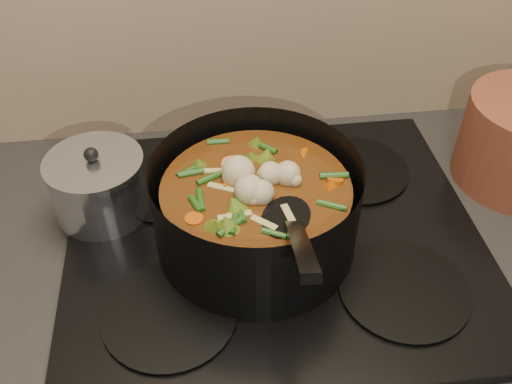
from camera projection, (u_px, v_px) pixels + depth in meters
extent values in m
cube|color=black|center=(274.00, 254.00, 0.89)|extent=(2.64, 0.64, 0.05)
cube|color=black|center=(274.00, 238.00, 0.87)|extent=(0.62, 0.54, 0.02)
cylinder|color=black|center=(170.00, 314.00, 0.75)|extent=(0.18, 0.18, 0.01)
cylinder|color=black|center=(404.00, 289.00, 0.78)|extent=(0.18, 0.18, 0.01)
cylinder|color=black|center=(167.00, 185.00, 0.94)|extent=(0.18, 0.18, 0.01)
cylinder|color=black|center=(355.00, 170.00, 0.97)|extent=(0.18, 0.18, 0.01)
cylinder|color=black|center=(256.00, 207.00, 0.80)|extent=(0.36, 0.36, 0.14)
cylinder|color=black|center=(256.00, 240.00, 0.85)|extent=(0.29, 0.29, 0.01)
cylinder|color=#653011|center=(256.00, 213.00, 0.81)|extent=(0.26, 0.26, 0.10)
cylinder|color=#D05109|center=(284.00, 186.00, 0.78)|extent=(0.03, 0.03, 0.03)
cylinder|color=#D05109|center=(273.00, 159.00, 0.83)|extent=(0.04, 0.04, 0.03)
cylinder|color=#D05109|center=(213.00, 154.00, 0.84)|extent=(0.04, 0.04, 0.03)
cylinder|color=#D05109|center=(217.00, 194.00, 0.77)|extent=(0.03, 0.03, 0.03)
cylinder|color=#D05109|center=(236.00, 231.00, 0.72)|extent=(0.04, 0.04, 0.03)
cylinder|color=#D05109|center=(276.00, 203.00, 0.76)|extent=(0.04, 0.04, 0.03)
cylinder|color=#D05109|center=(304.00, 180.00, 0.79)|extent=(0.04, 0.04, 0.03)
cylinder|color=#D05109|center=(272.00, 146.00, 0.85)|extent=(0.03, 0.03, 0.03)
cylinder|color=#D05109|center=(228.00, 171.00, 0.81)|extent=(0.04, 0.04, 0.03)
sphere|color=beige|center=(300.00, 178.00, 0.78)|extent=(0.04, 0.04, 0.04)
sphere|color=beige|center=(248.00, 154.00, 0.82)|extent=(0.04, 0.04, 0.04)
sphere|color=beige|center=(212.00, 189.00, 0.76)|extent=(0.04, 0.04, 0.04)
sphere|color=beige|center=(270.00, 211.00, 0.73)|extent=(0.04, 0.04, 0.04)
sphere|color=beige|center=(297.00, 172.00, 0.79)|extent=(0.04, 0.04, 0.04)
cone|color=olive|center=(210.00, 214.00, 0.73)|extent=(0.04, 0.04, 0.03)
cone|color=olive|center=(287.00, 222.00, 0.72)|extent=(0.04, 0.04, 0.03)
cone|color=olive|center=(315.00, 177.00, 0.79)|extent=(0.04, 0.04, 0.03)
cone|color=olive|center=(263.00, 147.00, 0.84)|extent=(0.04, 0.04, 0.03)
cone|color=olive|center=(202.00, 168.00, 0.80)|extent=(0.04, 0.04, 0.03)
cone|color=olive|center=(213.00, 216.00, 0.73)|extent=(0.04, 0.04, 0.03)
cone|color=olive|center=(290.00, 221.00, 0.72)|extent=(0.04, 0.04, 0.03)
cylinder|color=#265A1A|center=(274.00, 169.00, 0.80)|extent=(0.01, 0.04, 0.01)
cylinder|color=#265A1A|center=(243.00, 142.00, 0.85)|extent=(0.04, 0.03, 0.01)
cylinder|color=#265A1A|center=(207.00, 166.00, 0.81)|extent=(0.04, 0.02, 0.01)
cylinder|color=#265A1A|center=(211.00, 193.00, 0.76)|extent=(0.03, 0.04, 0.01)
cylinder|color=#265A1A|center=(240.00, 205.00, 0.75)|extent=(0.03, 0.04, 0.01)
cylinder|color=#265A1A|center=(282.00, 236.00, 0.71)|extent=(0.04, 0.02, 0.01)
cylinder|color=#265A1A|center=(312.00, 202.00, 0.75)|extent=(0.04, 0.03, 0.01)
cylinder|color=#265A1A|center=(297.00, 174.00, 0.79)|extent=(0.01, 0.04, 0.01)
cylinder|color=#265A1A|center=(267.00, 166.00, 0.81)|extent=(0.04, 0.03, 0.01)
cylinder|color=#265A1A|center=(226.00, 146.00, 0.84)|extent=(0.04, 0.02, 0.01)
cylinder|color=#265A1A|center=(200.00, 175.00, 0.79)|extent=(0.02, 0.04, 0.01)
cylinder|color=#265A1A|center=(215.00, 201.00, 0.75)|extent=(0.03, 0.04, 0.01)
cylinder|color=#265A1A|center=(249.00, 207.00, 0.74)|extent=(0.04, 0.02, 0.01)
cylinder|color=#265A1A|center=(301.00, 229.00, 0.71)|extent=(0.04, 0.03, 0.01)
cube|color=tan|center=(204.00, 194.00, 0.76)|extent=(0.04, 0.01, 0.00)
cube|color=tan|center=(273.00, 221.00, 0.73)|extent=(0.02, 0.04, 0.00)
cube|color=tan|center=(304.00, 174.00, 0.80)|extent=(0.04, 0.03, 0.00)
cube|color=tan|center=(236.00, 156.00, 0.83)|extent=(0.04, 0.04, 0.00)
cube|color=tan|center=(207.00, 202.00, 0.75)|extent=(0.03, 0.04, 0.00)
ellipsoid|color=black|center=(286.00, 218.00, 0.73)|extent=(0.09, 0.10, 0.01)
cube|color=black|center=(301.00, 248.00, 0.63)|extent=(0.04, 0.17, 0.11)
cylinder|color=silver|center=(99.00, 188.00, 0.87)|extent=(0.14, 0.14, 0.09)
cylinder|color=silver|center=(93.00, 163.00, 0.84)|extent=(0.15, 0.15, 0.01)
sphere|color=black|center=(91.00, 155.00, 0.83)|extent=(0.02, 0.02, 0.02)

